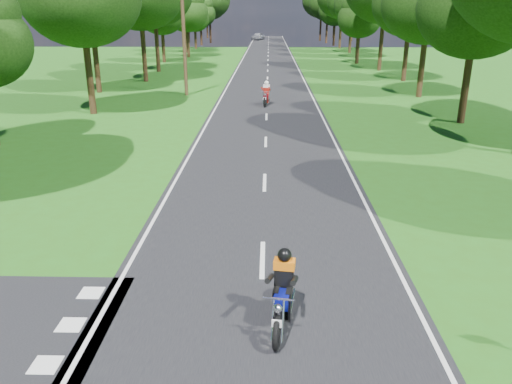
{
  "coord_description": "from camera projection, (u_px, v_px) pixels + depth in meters",
  "views": [
    {
      "loc": [
        0.12,
        -9.26,
        5.94
      ],
      "look_at": [
        -0.21,
        4.0,
        1.1
      ],
      "focal_mm": 35.0,
      "sensor_mm": 36.0,
      "label": 1
    }
  ],
  "objects": [
    {
      "name": "distant_car",
      "position": [
        258.0,
        36.0,
        106.18
      ],
      "size": [
        3.19,
        4.8,
        1.52
      ],
      "primitive_type": "imported",
      "rotation": [
        0.0,
        0.0,
        -0.34
      ],
      "color": "#A8AAAF",
      "rests_on": "main_road"
    },
    {
      "name": "rider_far_red",
      "position": [
        266.0,
        93.0,
        32.88
      ],
      "size": [
        0.83,
        1.95,
        1.58
      ],
      "primitive_type": null,
      "rotation": [
        0.0,
        0.0,
        -0.11
      ],
      "color": "#A70C1E",
      "rests_on": "main_road"
    },
    {
      "name": "ground",
      "position": [
        261.0,
        304.0,
        10.73
      ],
      "size": [
        160.0,
        160.0,
        0.0
      ],
      "primitive_type": "plane",
      "color": "#255B14",
      "rests_on": "ground"
    },
    {
      "name": "road_markings",
      "position": [
        267.0,
        67.0,
        55.93
      ],
      "size": [
        7.4,
        140.0,
        0.01
      ],
      "color": "silver",
      "rests_on": "main_road"
    },
    {
      "name": "main_road",
      "position": [
        268.0,
        65.0,
        57.69
      ],
      "size": [
        7.0,
        140.0,
        0.02
      ],
      "primitive_type": "cube",
      "color": "black",
      "rests_on": "ground"
    },
    {
      "name": "rider_near_blue",
      "position": [
        283.0,
        289.0,
        9.76
      ],
      "size": [
        0.9,
        1.96,
        1.57
      ],
      "primitive_type": null,
      "rotation": [
        0.0,
        0.0,
        -0.15
      ],
      "color": "#0C1389",
      "rests_on": "main_road"
    },
    {
      "name": "telegraph_pole",
      "position": [
        184.0,
        38.0,
        35.78
      ],
      "size": [
        1.2,
        0.26,
        8.0
      ],
      "color": "#382616",
      "rests_on": "ground"
    }
  ]
}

